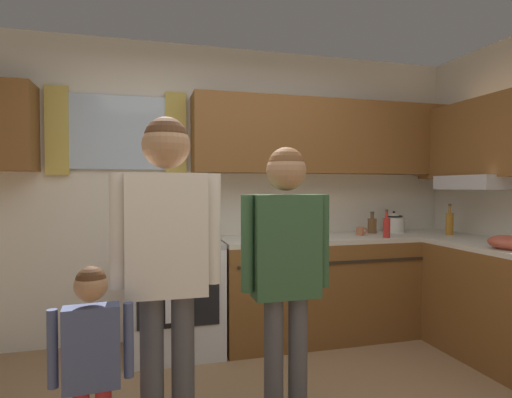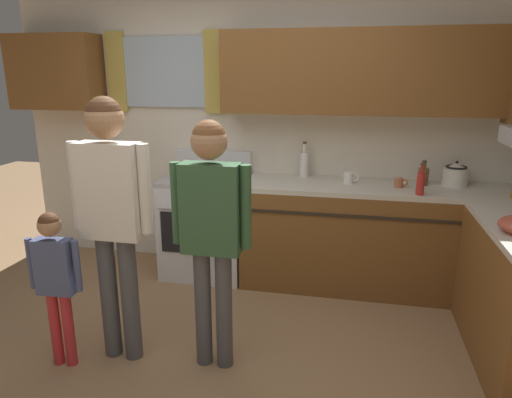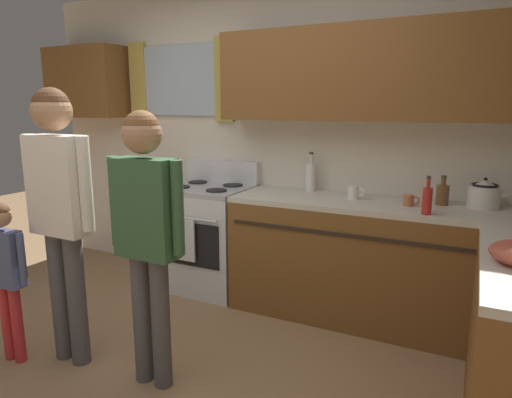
{
  "view_description": "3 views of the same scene",
  "coord_description": "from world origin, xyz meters",
  "views": [
    {
      "loc": [
        -0.65,
        -1.83,
        1.34
      ],
      "look_at": [
        0.04,
        0.72,
        1.26
      ],
      "focal_mm": 28.79,
      "sensor_mm": 36.0,
      "label": 1
    },
    {
      "loc": [
        0.85,
        -2.28,
        1.81
      ],
      "look_at": [
        0.25,
        0.58,
        1.0
      ],
      "focal_mm": 32.44,
      "sensor_mm": 36.0,
      "label": 2
    },
    {
      "loc": [
        1.62,
        -1.63,
        1.56
      ],
      "look_at": [
        0.44,
        0.76,
        1.01
      ],
      "focal_mm": 31.33,
      "sensor_mm": 36.0,
      "label": 3
    }
  ],
  "objects": [
    {
      "name": "small_child",
      "position": [
        -0.87,
        -0.01,
        0.63
      ],
      "size": [
        0.34,
        0.14,
        1.01
      ],
      "color": "red",
      "rests_on": "ground"
    },
    {
      "name": "stove_oven",
      "position": [
        -0.41,
        1.54,
        0.47
      ],
      "size": [
        0.72,
        0.67,
        1.1
      ],
      "color": "silver",
      "rests_on": "ground"
    },
    {
      "name": "adult_in_plaid",
      "position": [
        0.06,
        0.19,
        0.98
      ],
      "size": [
        0.48,
        0.21,
        1.55
      ],
      "color": "#4C4C51",
      "rests_on": "ground"
    },
    {
      "name": "adult_holding_child",
      "position": [
        -0.55,
        0.16,
        1.05
      ],
      "size": [
        0.52,
        0.23,
        1.67
      ],
      "color": "#4C4C51",
      "rests_on": "ground"
    },
    {
      "name": "cup_terracotta",
      "position": [
        1.24,
        1.51,
        0.94
      ],
      "size": [
        0.11,
        0.07,
        0.08
      ],
      "color": "#B76642",
      "rests_on": "kitchen_counter_run"
    },
    {
      "name": "kitchen_counter_run",
      "position": [
        1.43,
        1.21,
        0.45
      ],
      "size": [
        2.33,
        1.87,
        0.9
      ],
      "color": "brown",
      "rests_on": "ground"
    },
    {
      "name": "bottle_sauce_red",
      "position": [
        1.37,
        1.3,
        0.99
      ],
      "size": [
        0.06,
        0.06,
        0.25
      ],
      "color": "red",
      "rests_on": "kitchen_counter_run"
    },
    {
      "name": "bottle_oil_amber",
      "position": [
        2.05,
        1.33,
        1.01
      ],
      "size": [
        0.06,
        0.06,
        0.29
      ],
      "color": "#B27223",
      "rests_on": "kitchen_counter_run"
    },
    {
      "name": "mixing_bowl",
      "position": [
        1.82,
        0.51,
        0.95
      ],
      "size": [
        0.23,
        0.23,
        0.1
      ],
      "color": "#B24C38",
      "rests_on": "kitchen_counter_run"
    },
    {
      "name": "bottle_squat_brown",
      "position": [
        1.44,
        1.65,
        0.98
      ],
      "size": [
        0.08,
        0.08,
        0.21
      ],
      "color": "brown",
      "rests_on": "kitchen_counter_run"
    },
    {
      "name": "back_wall_unit",
      "position": [
        0.1,
        1.82,
        1.49
      ],
      "size": [
        4.6,
        0.42,
        2.6
      ],
      "color": "silver",
      "rests_on": "ground"
    },
    {
      "name": "mug_ceramic_white",
      "position": [
        0.84,
        1.58,
        0.95
      ],
      "size": [
        0.13,
        0.08,
        0.09
      ],
      "color": "white",
      "rests_on": "kitchen_counter_run"
    },
    {
      "name": "stovetop_kettle",
      "position": [
        1.7,
        1.68,
        1.0
      ],
      "size": [
        0.27,
        0.2,
        0.21
      ],
      "color": "silver",
      "rests_on": "kitchen_counter_run"
    },
    {
      "name": "bottle_milk_white",
      "position": [
        0.44,
        1.75,
        1.02
      ],
      "size": [
        0.08,
        0.08,
        0.31
      ],
      "color": "white",
      "rests_on": "kitchen_counter_run"
    }
  ]
}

